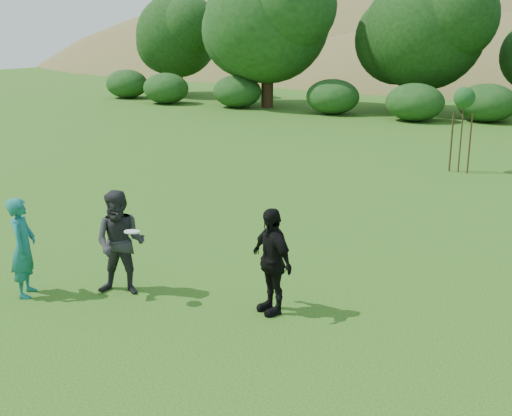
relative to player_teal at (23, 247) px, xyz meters
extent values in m
plane|color=#19470C|center=(2.64, 0.74, -0.91)|extent=(120.00, 120.00, 0.00)
imported|color=#176A64|center=(0.00, 0.00, 0.00)|extent=(0.73, 0.79, 1.82)
imported|color=#27282A|center=(1.46, 0.92, 0.05)|extent=(1.15, 1.04, 1.92)
imported|color=black|center=(4.19, 1.57, 0.01)|extent=(1.16, 0.91, 1.84)
cylinder|color=white|center=(1.94, 0.70, 0.41)|extent=(0.27, 0.27, 0.05)
cylinder|color=#362715|center=(4.34, 14.50, 0.34)|extent=(0.05, 0.05, 2.50)
sphere|color=#1A4A1B|center=(4.34, 14.50, 1.59)|extent=(0.70, 0.70, 0.70)
cylinder|color=#372815|center=(4.04, 14.50, 0.09)|extent=(0.06, 0.06, 2.00)
cylinder|color=#3C2C17|center=(4.64, 14.50, 0.09)|extent=(0.06, 0.06, 2.00)
ellipsoid|color=olive|center=(-22.36, 70.74, -13.01)|extent=(110.00, 70.00, 44.00)
ellipsoid|color=olive|center=(-2.36, 58.74, -8.61)|extent=(80.00, 50.00, 28.00)
cylinder|color=#3A2616|center=(-19.36, 30.74, 0.40)|extent=(0.65, 0.65, 2.62)
sphere|color=#194214|center=(-19.36, 30.74, 3.32)|extent=(5.80, 5.80, 5.80)
cylinder|color=#3A2616|center=(-10.36, 27.74, 0.67)|extent=(0.73, 0.73, 3.15)
sphere|color=#194214|center=(-10.36, 27.74, 4.32)|extent=(7.54, 7.54, 7.54)
cylinder|color=#3A2616|center=(-1.36, 29.74, 0.49)|extent=(0.68, 0.68, 2.80)
sphere|color=#194214|center=(-1.36, 29.74, 3.75)|extent=(6.73, 6.73, 6.73)
camera|label=1|loc=(8.99, -7.30, 3.74)|focal=45.00mm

